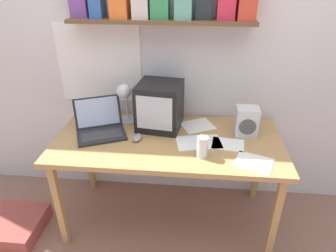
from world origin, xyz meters
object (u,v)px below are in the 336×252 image
at_px(computer_mouse, 137,138).
at_px(open_notebook, 228,144).
at_px(juice_glass, 202,148).
at_px(loose_paper_near_monitor, 199,142).
at_px(printed_handout, 254,163).
at_px(loose_paper_near_laptop, 197,126).
at_px(crt_monitor, 160,106).
at_px(corner_desk, 168,146).
at_px(space_heater, 246,121).
at_px(laptop, 100,125).
at_px(desk_lamp, 125,98).
at_px(floor_cushion, 15,225).

relative_size(computer_mouse, open_notebook, 0.49).
bearing_deg(juice_glass, computer_mouse, 160.03).
xyz_separation_m(loose_paper_near_monitor, printed_handout, (0.33, -0.21, 0.00)).
height_order(loose_paper_near_laptop, printed_handout, same).
relative_size(loose_paper_near_monitor, printed_handout, 1.20).
distance_m(crt_monitor, loose_paper_near_monitor, 0.39).
relative_size(corner_desk, loose_paper_near_monitor, 4.79).
distance_m(space_heater, loose_paper_near_laptop, 0.36).
xyz_separation_m(laptop, loose_paper_near_laptop, (0.69, 0.16, -0.06)).
bearing_deg(desk_lamp, juice_glass, -32.25).
relative_size(corner_desk, loose_paper_near_laptop, 5.41).
bearing_deg(crt_monitor, desk_lamp, -177.62).
bearing_deg(juice_glass, printed_handout, -8.50).
relative_size(laptop, computer_mouse, 3.73).
bearing_deg(corner_desk, loose_paper_near_laptop, 45.68).
relative_size(corner_desk, crt_monitor, 4.62).
height_order(corner_desk, open_notebook, open_notebook).
relative_size(crt_monitor, loose_paper_near_laptop, 1.17).
height_order(corner_desk, crt_monitor, crt_monitor).
distance_m(desk_lamp, space_heater, 0.88).
distance_m(crt_monitor, laptop, 0.45).
relative_size(desk_lamp, computer_mouse, 2.85).
distance_m(computer_mouse, floor_cushion, 1.19).
xyz_separation_m(juice_glass, open_notebook, (0.18, 0.15, -0.06)).
bearing_deg(loose_paper_near_monitor, open_notebook, -2.24).
bearing_deg(printed_handout, space_heater, 91.29).
relative_size(laptop, floor_cushion, 1.04).
height_order(crt_monitor, open_notebook, crt_monitor).
bearing_deg(loose_paper_near_laptop, loose_paper_near_monitor, -87.20).
xyz_separation_m(crt_monitor, printed_handout, (0.62, -0.41, -0.17)).
relative_size(computer_mouse, loose_paper_near_laptop, 0.39).
bearing_deg(juice_glass, desk_lamp, 145.52).
bearing_deg(crt_monitor, loose_paper_near_monitor, -27.78).
bearing_deg(space_heater, desk_lamp, 174.57).
xyz_separation_m(corner_desk, open_notebook, (0.41, -0.04, 0.06)).
height_order(juice_glass, computer_mouse, juice_glass).
distance_m(laptop, desk_lamp, 0.27).
bearing_deg(open_notebook, desk_lamp, 162.41).
bearing_deg(juice_glass, laptop, 161.75).
height_order(laptop, loose_paper_near_monitor, laptop).
bearing_deg(juice_glass, loose_paper_near_monitor, 96.67).
bearing_deg(open_notebook, loose_paper_near_laptop, 130.11).
distance_m(juice_glass, open_notebook, 0.24).
height_order(desk_lamp, floor_cushion, desk_lamp).
bearing_deg(laptop, juice_glass, -41.16).
relative_size(corner_desk, open_notebook, 6.84).
bearing_deg(open_notebook, crt_monitor, 156.35).
relative_size(corner_desk, space_heater, 7.59).
relative_size(loose_paper_near_laptop, open_notebook, 1.26).
distance_m(desk_lamp, printed_handout, 1.00).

